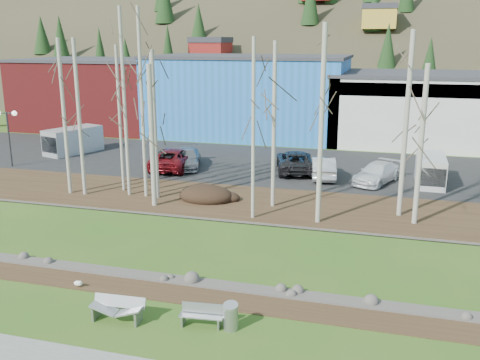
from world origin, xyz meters
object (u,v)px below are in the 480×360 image
(car_1, at_px, (175,159))
(car_4, at_px, (295,161))
(van_white, at_px, (430,170))
(bench_damaged, at_px, (118,309))
(seagull, at_px, (78,283))
(car_0, at_px, (175,158))
(street_lamp, at_px, (7,123))
(car_2, at_px, (187,158))
(bench_intact, at_px, (202,315))
(litter_bin, at_px, (231,318))
(van_grey, at_px, (71,141))
(car_3, at_px, (323,167))
(car_5, at_px, (377,173))

(car_1, xyz_separation_m, car_4, (9.17, 1.63, 0.00))
(van_white, bearing_deg, bench_damaged, -117.23)
(seagull, height_order, car_0, car_0)
(street_lamp, height_order, car_2, street_lamp)
(street_lamp, bearing_deg, car_1, 1.35)
(van_white, bearing_deg, seagull, -125.02)
(seagull, height_order, car_4, car_4)
(car_1, bearing_deg, van_white, 178.00)
(bench_intact, bearing_deg, car_4, 86.12)
(bench_intact, relative_size, car_0, 0.37)
(litter_bin, xyz_separation_m, van_grey, (-21.95, 24.44, 0.80))
(car_2, bearing_deg, litter_bin, -82.32)
(bench_damaged, xyz_separation_m, van_white, (12.01, 22.40, 0.69))
(car_3, height_order, car_4, car_4)
(car_1, relative_size, car_3, 1.23)
(seagull, bearing_deg, car_0, 124.87)
(street_lamp, bearing_deg, bench_damaged, -55.04)
(street_lamp, xyz_separation_m, car_4, (21.95, 4.34, -2.67))
(bench_intact, height_order, car_5, car_5)
(bench_intact, distance_m, street_lamp, 29.59)
(seagull, distance_m, street_lamp, 24.30)
(car_0, distance_m, van_grey, 11.12)
(bench_intact, xyz_separation_m, car_5, (5.37, 21.33, 0.44))
(seagull, xyz_separation_m, car_3, (7.50, 20.28, 0.73))
(seagull, relative_size, car_0, 0.10)
(bench_intact, xyz_separation_m, litter_bin, (1.06, 0.02, 0.05))
(bench_damaged, distance_m, car_5, 23.37)
(street_lamp, relative_size, car_4, 0.77)
(bench_intact, xyz_separation_m, car_2, (-9.13, 22.16, 0.46))
(litter_bin, relative_size, car_5, 0.19)
(bench_intact, relative_size, car_4, 0.28)
(car_2, xyz_separation_m, van_white, (18.07, -0.23, 0.27))
(litter_bin, relative_size, van_white, 0.20)
(seagull, bearing_deg, van_grey, 146.57)
(street_lamp, bearing_deg, seagull, -56.51)
(bench_damaged, bearing_deg, litter_bin, 3.77)
(van_grey, bearing_deg, car_3, 11.65)
(seagull, xyz_separation_m, van_white, (14.86, 20.46, 0.95))
(bench_damaged, height_order, van_white, van_white)
(bench_intact, relative_size, bench_damaged, 0.81)
(car_2, bearing_deg, car_5, -20.35)
(car_4, bearing_deg, seagull, 62.58)
(car_3, relative_size, car_4, 0.81)
(bench_intact, height_order, street_lamp, street_lamp)
(street_lamp, height_order, car_3, street_lamp)
(litter_bin, bearing_deg, car_1, 117.05)
(car_4, distance_m, car_5, 6.33)
(car_0, distance_m, car_2, 0.93)
(car_1, distance_m, van_grey, 11.41)
(bench_damaged, relative_size, car_5, 0.42)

